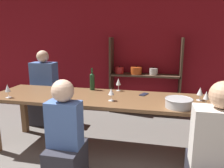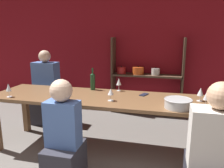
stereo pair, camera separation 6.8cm
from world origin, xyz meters
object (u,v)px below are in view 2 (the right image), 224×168
Objects in this scene: wine_glass_white_c at (9,88)px; wine_glass_empty_b at (57,83)px; mixing_bowl at (178,103)px; shelf_unit at (146,88)px; person_far_a at (47,96)px; wine_bottle_green at (93,81)px; dining_table at (110,103)px; wine_glass_red_a at (111,92)px; wine_glass_empty_a at (119,82)px; cell_phone at (144,95)px; person_near_b at (213,168)px; wine_glass_red_b at (206,96)px; wine_glass_white_a at (200,92)px; person_near_a at (64,145)px; wine_glass_white_d at (65,86)px; wine_glass_white_b at (66,93)px.

wine_glass_white_c is 1.18× the size of wine_glass_empty_b.
wine_glass_empty_b is (-1.64, 0.40, 0.05)m from mixing_bowl.
shelf_unit is 1.89m from person_far_a.
wine_bottle_green reaches higher than wine_glass_empty_b.
dining_table is 0.24m from wine_glass_red_a.
wine_glass_red_a is (-0.28, -1.79, 0.35)m from shelf_unit.
wine_glass_red_a is (0.01, -0.49, -0.02)m from wine_glass_empty_a.
person_near_b is (0.70, -0.99, -0.34)m from cell_phone.
wine_glass_red_b is at bearing 24.58° from mixing_bowl.
dining_table is at bearing -101.08° from shelf_unit.
wine_glass_white_a is (0.27, 0.33, 0.05)m from mixing_bowl.
person_near_a is at bearing 125.09° from person_far_a.
wine_glass_red_a is 0.86× the size of wine_glass_white_c.
person_near_a reaches higher than wine_bottle_green.
wine_glass_empty_a is at bearing 162.52° from person_far_a.
shelf_unit is 1.69m from dining_table.
wine_glass_white_d is at bearing -119.88° from shelf_unit.
person_far_a reaches higher than wine_glass_white_a.
wine_bottle_green is 0.27× the size of person_near_b.
wine_glass_red_b is 1.74m from wine_glass_white_d.
shelf_unit is 4.98× the size of mixing_bowl.
person_near_b is (2.36, -0.49, -0.45)m from wine_glass_white_c.
wine_glass_empty_a reaches higher than wine_glass_white_b.
wine_glass_white_d is at bearing -152.78° from wine_glass_empty_a.
wine_glass_empty_b is at bearing 141.55° from wine_glass_white_d.
wine_glass_white_a is (1.09, 0.10, 0.19)m from dining_table.
wine_glass_empty_b is (-0.49, -0.15, -0.03)m from wine_bottle_green.
wine_bottle_green is 2.13× the size of wine_glass_red_a.
person_near_b reaches higher than wine_bottle_green.
person_near_a is at bearing -156.88° from mixing_bowl.
person_far_a is at bearing 161.89° from cell_phone.
wine_glass_white_d is at bearing 113.21° from person_near_a.
wine_glass_white_b is (-1.55, -0.40, -0.00)m from wine_glass_white_a.
person_near_b is (1.10, -0.78, -0.25)m from dining_table.
person_near_b is at bearing -88.75° from wine_glass_white_a.
person_near_a is at bearing -69.69° from wine_glass_white_b.
wine_glass_red_b is at bearing -22.15° from wine_glass_empty_a.
cell_phone is (0.09, -1.44, 0.25)m from shelf_unit.
wine_glass_empty_a is 0.88m from wine_glass_empty_b.
wine_bottle_green is at bearing 17.05° from wine_glass_empty_b.
wine_glass_red_a is (0.04, -0.15, 0.18)m from dining_table.
dining_table is at bearing 164.12° from mixing_bowl.
cell_phone is 1.22m from person_near_a.
wine_glass_white_a is 0.98× the size of wine_glass_red_b.
mixing_bowl is 0.97m from wine_glass_empty_a.
person_far_a is (-1.03, 0.47, -0.43)m from wine_bottle_green.
wine_glass_red_b is at bearing 88.77° from person_near_b.
wine_glass_red_b is at bearing 4.87° from wine_glass_white_c.
mixing_bowl is 0.78m from wine_glass_red_a.
wine_glass_white_c is (-1.58, -1.94, 0.37)m from shelf_unit.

